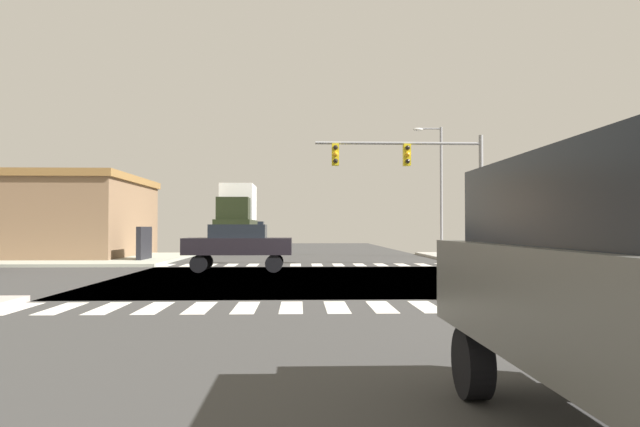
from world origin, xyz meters
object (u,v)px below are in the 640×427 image
at_px(pickup_crossing_1, 255,232).
at_px(sedan_trailing_2, 238,243).
at_px(traffic_signal_mast, 415,168).
at_px(suv_leading_2, 631,275).
at_px(street_lamp, 437,179).
at_px(box_truck_middle_1, 237,216).

bearing_deg(pickup_crossing_1, sedan_trailing_2, 93.17).
distance_m(traffic_signal_mast, suv_leading_2, 23.00).
xyz_separation_m(pickup_crossing_1, sedan_trailing_2, (1.96, -35.47, -0.17)).
xyz_separation_m(street_lamp, box_truck_middle_1, (-12.74, 6.83, -2.14)).
bearing_deg(pickup_crossing_1, traffic_signal_mast, 106.90).
height_order(traffic_signal_mast, suv_leading_2, traffic_signal_mast).
distance_m(pickup_crossing_1, sedan_trailing_2, 35.53).
bearing_deg(traffic_signal_mast, street_lamp, 69.84).
xyz_separation_m(traffic_signal_mast, box_truck_middle_1, (-9.78, 14.90, -1.97)).
relative_size(traffic_signal_mast, street_lamp, 1.00).
distance_m(street_lamp, sedan_trailing_2, 16.06).
bearing_deg(traffic_signal_mast, sedan_trailing_2, -157.19).
bearing_deg(box_truck_middle_1, pickup_crossing_1, -90.00).
height_order(traffic_signal_mast, box_truck_middle_1, traffic_signal_mast).
distance_m(traffic_signal_mast, box_truck_middle_1, 17.93).
relative_size(suv_leading_2, box_truck_middle_1, 0.64).
bearing_deg(traffic_signal_mast, box_truck_middle_1, 123.28).
bearing_deg(sedan_trailing_2, pickup_crossing_1, -176.83).
height_order(suv_leading_2, sedan_trailing_2, suv_leading_2).
height_order(suv_leading_2, box_truck_middle_1, box_truck_middle_1).
relative_size(street_lamp, pickup_crossing_1, 1.54).
bearing_deg(suv_leading_2, pickup_crossing_1, 97.28).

